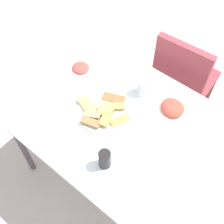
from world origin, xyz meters
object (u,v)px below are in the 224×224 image
(soda_can, at_px, (105,159))
(drinking_glass, at_px, (143,87))
(salad_plate_greens, at_px, (172,108))
(paper_napkin, at_px, (121,63))
(pide_platter, at_px, (105,110))
(salad_plate_rice, at_px, (81,69))
(dining_table, at_px, (116,124))
(dining_chair, at_px, (182,77))
(fork, at_px, (120,64))
(spoon, at_px, (123,61))

(soda_can, distance_m, drinking_glass, 0.54)
(salad_plate_greens, height_order, paper_napkin, salad_plate_greens)
(pide_platter, distance_m, salad_plate_greens, 0.41)
(salad_plate_greens, relative_size, salad_plate_rice, 0.93)
(drinking_glass, bearing_deg, pide_platter, -108.89)
(salad_plate_rice, bearing_deg, drinking_glass, 13.66)
(dining_table, bearing_deg, drinking_glass, 88.43)
(dining_table, xyz_separation_m, paper_napkin, (-0.25, 0.37, 0.08))
(dining_table, height_order, salad_plate_greens, salad_plate_greens)
(salad_plate_greens, height_order, soda_can, soda_can)
(drinking_glass, height_order, paper_napkin, drinking_glass)
(dining_chair, distance_m, fork, 0.54)
(drinking_glass, bearing_deg, soda_can, -75.58)
(paper_napkin, distance_m, fork, 0.02)
(drinking_glass, bearing_deg, salad_plate_greens, 0.05)
(dining_chair, relative_size, spoon, 5.10)
(dining_chair, height_order, pide_platter, dining_chair)
(soda_can, distance_m, paper_napkin, 0.76)
(fork, relative_size, spoon, 0.89)
(soda_can, relative_size, paper_napkin, 0.86)
(fork, height_order, spoon, same)
(spoon, bearing_deg, salad_plate_greens, -25.73)
(spoon, bearing_deg, salad_plate_rice, -135.52)
(salad_plate_greens, height_order, drinking_glass, drinking_glass)
(soda_can, xyz_separation_m, fork, (-0.40, 0.63, -0.06))
(paper_napkin, bearing_deg, spoon, 90.00)
(soda_can, relative_size, spoon, 0.67)
(dining_table, relative_size, soda_can, 9.59)
(soda_can, height_order, spoon, soda_can)
(dining_chair, relative_size, salad_plate_rice, 4.47)
(dining_chair, xyz_separation_m, drinking_glass, (-0.06, -0.46, 0.27))
(salad_plate_rice, distance_m, fork, 0.27)
(paper_napkin, xyz_separation_m, fork, (0.00, -0.02, 0.00))
(drinking_glass, bearing_deg, paper_napkin, 155.99)
(fork, bearing_deg, drinking_glass, -26.41)
(salad_plate_greens, bearing_deg, paper_napkin, 166.46)
(dining_chair, height_order, spoon, dining_chair)
(salad_plate_rice, height_order, fork, salad_plate_rice)
(dining_chair, xyz_separation_m, spoon, (-0.32, -0.33, 0.22))
(dining_table, bearing_deg, paper_napkin, 124.69)
(dining_chair, relative_size, pide_platter, 2.63)
(pide_platter, xyz_separation_m, fork, (-0.17, 0.36, -0.01))
(dining_table, distance_m, paper_napkin, 0.45)
(drinking_glass, bearing_deg, dining_chair, 82.44)
(salad_plate_greens, height_order, salad_plate_rice, salad_plate_greens)
(dining_table, height_order, spoon, spoon)
(pide_platter, relative_size, salad_plate_greens, 1.82)
(salad_plate_rice, height_order, drinking_glass, drinking_glass)
(dining_chair, distance_m, soda_can, 1.03)
(fork, bearing_deg, dining_table, -59.72)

